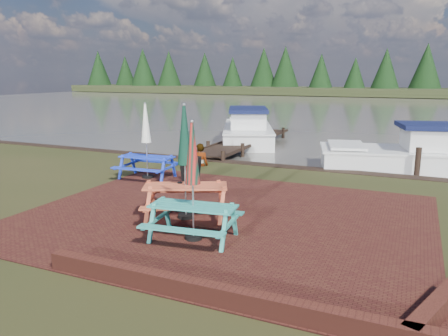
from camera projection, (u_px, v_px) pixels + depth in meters
ground at (205, 231)px, 9.12m from camera, size 120.00×120.00×0.00m
paving at (224, 217)px, 10.01m from camera, size 9.00×7.50×0.02m
brick_wall at (266, 298)px, 6.08m from camera, size 6.21×1.79×0.30m
water at (375, 108)px, 42.19m from camera, size 120.00×60.00×0.02m
far_treeline at (394, 74)px, 67.43m from camera, size 120.00×10.00×8.10m
picnic_table_teal at (193, 200)px, 8.47m from camera, size 1.85×1.69×2.34m
picnic_table_red at (185, 180)px, 9.73m from camera, size 2.37×2.28×2.57m
picnic_table_blue at (147, 153)px, 13.56m from camera, size 1.78×1.60×2.34m
chalkboard at (191, 170)px, 12.91m from camera, size 0.52×0.49×0.83m
jetty at (244, 141)px, 20.56m from camera, size 1.76×9.08×1.00m
boat_jetty at (248, 131)px, 22.19m from camera, size 4.69×7.16×1.97m
boat_near at (426, 156)px, 15.43m from camera, size 7.34×4.02×1.88m
person at (200, 144)px, 15.46m from camera, size 0.69×0.59×1.59m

